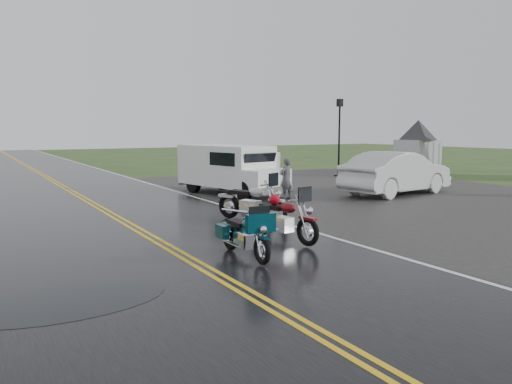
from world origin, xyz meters
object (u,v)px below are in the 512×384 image
motorcycle_teal (262,239)px  sedan_white (397,174)px  motorcycle_red (308,220)px  lamp_post_far_right (339,138)px  motorcycle_silver (277,202)px  van_white (244,174)px  person_at_van (286,179)px  visitor_center (418,133)px

motorcycle_teal → sedan_white: bearing=33.9°
motorcycle_red → lamp_post_far_right: size_ratio=0.51×
sedan_white → motorcycle_silver: bearing=103.1°
motorcycle_teal → van_white: bearing=64.8°
motorcycle_red → lamp_post_far_right: (11.54, 12.88, 1.52)m
motorcycle_red → lamp_post_far_right: lamp_post_far_right is taller
person_at_van → sedan_white: 4.80m
sedan_white → lamp_post_far_right: (2.98, 7.22, 1.31)m
person_at_van → motorcycle_silver: bearing=35.4°
motorcycle_red → lamp_post_far_right: bearing=38.9°
motorcycle_red → sedan_white: bearing=24.2°
motorcycle_silver → sedan_white: (7.77, 3.15, 0.17)m
motorcycle_red → motorcycle_silver: size_ratio=0.94×
motorcycle_teal → lamp_post_far_right: bearing=47.6°
van_white → person_at_van: van_white is taller
visitor_center → person_at_van: (-13.47, -5.85, -1.62)m
motorcycle_teal → motorcycle_red: bearing=27.2°
motorcycle_silver → visitor_center: bearing=8.8°
motorcycle_red → motorcycle_teal: size_ratio=1.15×
motorcycle_silver → sedan_white: sedan_white is taller
motorcycle_teal → sedan_white: (10.22, 6.46, 0.29)m
van_white → lamp_post_far_right: bearing=18.9°
lamp_post_far_right → motorcycle_silver: bearing=-136.0°
visitor_center → motorcycle_teal: 23.23m
motorcycle_red → motorcycle_teal: 1.84m
motorcycle_teal → motorcycle_silver: 4.11m
motorcycle_red → motorcycle_teal: motorcycle_red is taller
motorcycle_silver → van_white: van_white is taller
motorcycle_teal → lamp_post_far_right: lamp_post_far_right is taller
motorcycle_red → sedan_white: sedan_white is taller
motorcycle_teal → sedan_white: 12.09m
visitor_center → lamp_post_far_right: 5.80m
motorcycle_red → motorcycle_silver: bearing=63.4°
motorcycle_silver → person_at_van: person_at_van is taller
van_white → visitor_center: bearing=6.6°
motorcycle_red → motorcycle_silver: 2.63m
visitor_center → motorcycle_silver: bearing=-148.9°
motorcycle_teal → person_at_van: person_at_van is taller
motorcycle_teal → motorcycle_silver: (2.45, 3.30, 0.12)m
lamp_post_far_right → sedan_white: bearing=-112.4°
motorcycle_red → sedan_white: 10.26m
visitor_center → lamp_post_far_right: bearing=176.0°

